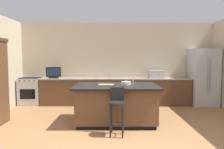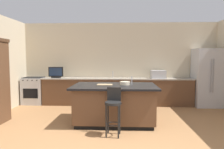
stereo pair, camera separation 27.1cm
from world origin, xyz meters
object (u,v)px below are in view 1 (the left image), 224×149
Objects in this scene: bar_stool_center at (117,107)px; cutting_board at (106,85)px; fruit_bowl at (126,83)px; kitchen_island at (116,103)px; microwave at (156,74)px; range_oven at (31,91)px; tv_remote at (128,83)px; tv_monitor at (53,73)px; refrigerator at (203,77)px.

bar_stool_center is 0.96m from cutting_board.
bar_stool_center is 2.68× the size of cutting_board.
fruit_bowl reaches higher than bar_stool_center.
kitchen_island is 2.52m from microwave.
kitchen_island is 5.50× the size of cutting_board.
range_oven is 5.49× the size of tv_remote.
cutting_board is (-0.24, 0.01, 0.47)m from kitchen_island.
tv_remote reaches higher than cutting_board.
microwave is at bearing 59.42° from fruit_bowl.
tv_remote is 0.46× the size of cutting_board.
kitchen_island is 11.88× the size of tv_remote.
microwave is 1.31× the size of cutting_board.
tv_monitor is 3.01m from fruit_bowl.
fruit_bowl reaches higher than cutting_board.
refrigerator reaches higher than cutting_board.
microwave is at bearing 50.69° from cutting_board.
refrigerator is 5.07m from tv_monitor.
fruit_bowl is (3.14, -1.94, 0.51)m from range_oven.
bar_stool_center reaches higher than range_oven.
microwave is 2.26m from fruit_bowl.
microwave is 2.60m from cutting_board.
refrigerator reaches higher than tv_monitor.
refrigerator is 3.30m from fruit_bowl.
kitchen_island is at bearing -171.89° from tv_remote.
tv_remote is at bearing 26.54° from cutting_board.
refrigerator is 7.54× the size of fruit_bowl.
range_oven is (-2.88, 2.01, -0.01)m from kitchen_island.
fruit_bowl is (0.25, 0.92, 0.38)m from bar_stool_center.
microwave is at bearing 55.16° from kitchen_island.
tv_remote is at bearing -148.25° from refrigerator.
refrigerator is 2.04× the size of range_oven.
cutting_board is (-0.56, -0.28, -0.00)m from tv_remote.
tv_monitor reaches higher than fruit_bowl.
tv_monitor is (-3.49, -0.05, 0.04)m from microwave.
kitchen_island is 3.52m from range_oven.
microwave is (4.29, 0.00, 0.58)m from range_oven.
bar_stool_center is at bearing -136.90° from refrigerator.
tv_monitor is at bearing 136.69° from kitchen_island.
cutting_board is (-1.64, -2.01, -0.11)m from microwave.
tv_monitor is at bearing 131.81° from bar_stool_center.
tv_remote is (0.32, 1.14, 0.35)m from bar_stool_center.
kitchen_island is 2.16× the size of range_oven.
bar_stool_center is 1.03m from fruit_bowl.
microwave is 1.91× the size of fruit_bowl.
tv_monitor is 1.36× the size of cutting_board.
fruit_bowl is (2.34, -1.89, -0.11)m from tv_monitor.
bar_stool_center is (-1.40, -2.87, -0.46)m from microwave.
cutting_board is (-0.24, 0.86, 0.35)m from bar_stool_center.
refrigerator is at bearing 48.38° from bar_stool_center.
refrigerator is at bearing 30.88° from cutting_board.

